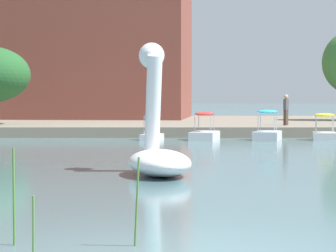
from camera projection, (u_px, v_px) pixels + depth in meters
shore_bank_far at (172, 124)px, 49.17m from camera, size 134.54×25.99×0.57m
swan_boat at (160, 143)px, 18.36m from camera, size 2.22×3.27×3.73m
pedal_boat_blue at (154, 132)px, 34.12m from camera, size 1.24×1.88×1.35m
pedal_boat_red at (206, 132)px, 34.26m from camera, size 1.76×2.61×1.45m
pedal_boat_cyan at (269, 132)px, 34.16m from camera, size 1.82×2.47×1.56m
pedal_boat_yellow at (326, 132)px, 34.10m from camera, size 1.50×2.14×1.39m
person_on_path at (288, 109)px, 39.06m from camera, size 0.32×0.32×1.82m
parked_van at (28, 107)px, 51.72m from camera, size 4.49×2.56×1.80m
apartment_block at (96, 55)px, 55.21m from camera, size 16.65×14.12×10.52m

